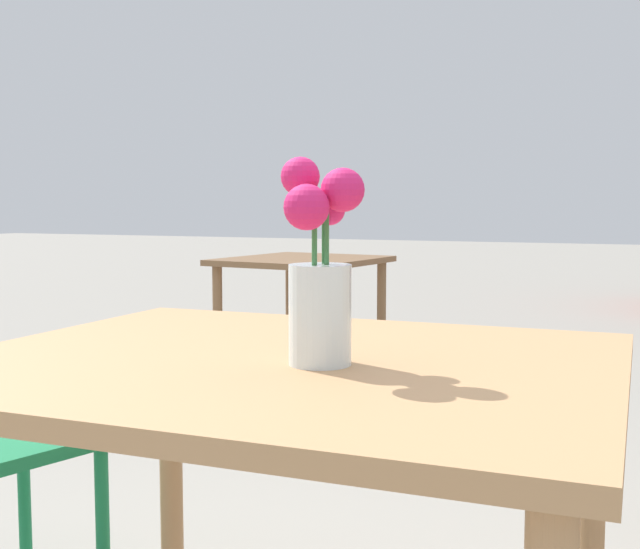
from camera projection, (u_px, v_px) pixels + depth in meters
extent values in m
cube|color=tan|center=(284.00, 365.00, 1.23)|extent=(1.02, 0.87, 0.03)
cylinder|color=tan|center=(171.00, 490.00, 1.77)|extent=(0.05, 0.05, 0.73)
cylinder|color=silver|center=(320.00, 315.00, 1.16)|extent=(0.09, 0.09, 0.15)
cylinder|color=silver|center=(320.00, 335.00, 1.16)|extent=(0.08, 0.08, 0.08)
cylinder|color=#337038|center=(327.00, 282.00, 1.15)|extent=(0.01, 0.01, 0.22)
sphere|color=#D11E60|center=(343.00, 190.00, 1.12)|extent=(0.06, 0.06, 0.06)
cylinder|color=#337038|center=(324.00, 288.00, 1.17)|extent=(0.01, 0.01, 0.20)
sphere|color=#D11E60|center=(331.00, 209.00, 1.19)|extent=(0.05, 0.05, 0.05)
cylinder|color=#337038|center=(315.00, 273.00, 1.16)|extent=(0.01, 0.01, 0.25)
sphere|color=#D11E60|center=(300.00, 176.00, 1.17)|extent=(0.06, 0.06, 0.06)
cylinder|color=#337038|center=(314.00, 291.00, 1.14)|extent=(0.01, 0.01, 0.20)
sphere|color=#D11E60|center=(307.00, 207.00, 1.10)|extent=(0.06, 0.06, 0.06)
cylinder|color=#197A47|center=(25.00, 505.00, 2.06)|extent=(0.03, 0.03, 0.45)
cylinder|color=#197A47|center=(103.00, 540.00, 1.84)|extent=(0.03, 0.03, 0.45)
cube|color=brown|center=(302.00, 261.00, 4.22)|extent=(0.81, 0.89, 0.03)
cylinder|color=brown|center=(218.00, 332.00, 4.10)|extent=(0.05, 0.05, 0.68)
cylinder|color=brown|center=(318.00, 342.00, 3.80)|extent=(0.05, 0.05, 0.68)
cylinder|color=brown|center=(290.00, 316.00, 4.69)|extent=(0.05, 0.05, 0.68)
cylinder|color=brown|center=(381.00, 323.00, 4.39)|extent=(0.05, 0.05, 0.68)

